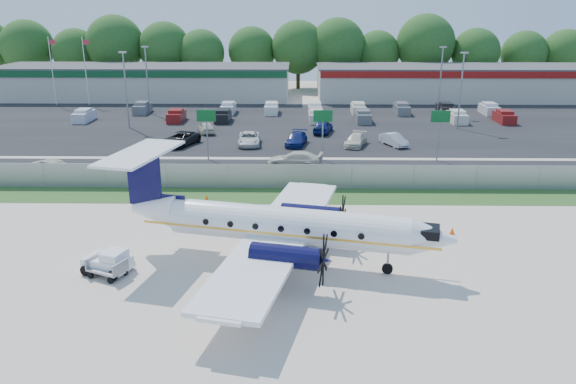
{
  "coord_description": "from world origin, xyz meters",
  "views": [
    {
      "loc": [
        0.6,
        -29.38,
        13.89
      ],
      "look_at": [
        0.0,
        6.0,
        2.3
      ],
      "focal_mm": 35.0,
      "sensor_mm": 36.0,
      "label": 1
    }
  ],
  "objects_px": {
    "baggage_cart_far": "(305,250)",
    "baggage_cart_near": "(107,269)",
    "pushback_tug": "(109,262)",
    "aircraft": "(281,225)"
  },
  "relations": [
    {
      "from": "pushback_tug",
      "to": "baggage_cart_far",
      "type": "bearing_deg",
      "value": 11.16
    },
    {
      "from": "aircraft",
      "to": "baggage_cart_far",
      "type": "relative_size",
      "value": 8.38
    },
    {
      "from": "aircraft",
      "to": "pushback_tug",
      "type": "relative_size",
      "value": 7.01
    },
    {
      "from": "aircraft",
      "to": "baggage_cart_far",
      "type": "xyz_separation_m",
      "value": [
        1.36,
        0.67,
        -1.82
      ]
    },
    {
      "from": "baggage_cart_near",
      "to": "baggage_cart_far",
      "type": "distance_m",
      "value": 11.06
    },
    {
      "from": "baggage_cart_near",
      "to": "baggage_cart_far",
      "type": "relative_size",
      "value": 0.99
    },
    {
      "from": "baggage_cart_far",
      "to": "baggage_cart_near",
      "type": "bearing_deg",
      "value": -166.04
    },
    {
      "from": "pushback_tug",
      "to": "baggage_cart_near",
      "type": "bearing_deg",
      "value": -83.97
    },
    {
      "from": "aircraft",
      "to": "baggage_cart_near",
      "type": "bearing_deg",
      "value": -167.96
    },
    {
      "from": "baggage_cart_near",
      "to": "pushback_tug",
      "type": "bearing_deg",
      "value": 96.03
    }
  ]
}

